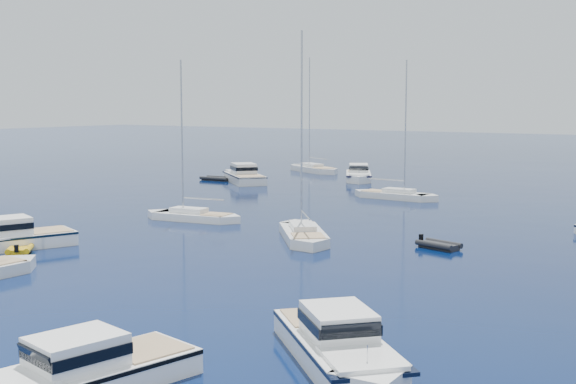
% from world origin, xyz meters
% --- Properties ---
extents(ground, '(400.00, 400.00, 0.00)m').
position_xyz_m(ground, '(0.00, 0.00, 0.00)').
color(ground, '#081B4B').
rests_on(ground, ground).
extents(motor_cruiser_right, '(9.07, 8.82, 2.54)m').
position_xyz_m(motor_cruiser_right, '(15.57, -4.98, 0.00)').
color(motor_cruiser_right, white).
rests_on(motor_cruiser_right, ground).
extents(motor_cruiser_left, '(6.61, 10.36, 2.61)m').
position_xyz_m(motor_cruiser_left, '(-13.02, 2.09, 0.00)').
color(motor_cruiser_left, white).
rests_on(motor_cruiser_left, ground).
extents(motor_cruiser_far_l, '(10.38, 9.60, 2.85)m').
position_xyz_m(motor_cruiser_far_l, '(-24.16, 43.71, 0.00)').
color(motor_cruiser_far_l, silver).
rests_on(motor_cruiser_far_l, ground).
extents(motor_cruiser_horizon, '(7.18, 9.90, 2.54)m').
position_xyz_m(motor_cruiser_horizon, '(-13.58, 52.73, 0.00)').
color(motor_cruiser_horizon, white).
rests_on(motor_cruiser_horizon, ground).
extents(sailboat_mid_r, '(8.37, 9.47, 14.80)m').
position_xyz_m(sailboat_mid_r, '(1.44, 15.51, 0.00)').
color(sailboat_mid_r, silver).
rests_on(sailboat_mid_r, ground).
extents(sailboat_mid_l, '(9.22, 3.64, 13.19)m').
position_xyz_m(sailboat_mid_l, '(-10.41, 17.94, 0.00)').
color(sailboat_mid_l, white).
rests_on(sailboat_mid_l, ground).
extents(sailboat_centre, '(9.53, 2.80, 13.89)m').
position_xyz_m(sailboat_centre, '(-2.48, 39.15, 0.00)').
color(sailboat_centre, silver).
rests_on(sailboat_centre, ground).
extents(sailboat_far_l, '(10.92, 7.49, 15.94)m').
position_xyz_m(sailboat_far_l, '(-23.90, 59.43, 0.00)').
color(sailboat_far_l, silver).
rests_on(sailboat_far_l, ground).
extents(tender_yellow, '(3.36, 3.44, 0.95)m').
position_xyz_m(tender_yellow, '(-11.22, 2.10, 0.00)').
color(tender_yellow, gold).
rests_on(tender_yellow, ground).
extents(tender_grey_near, '(3.30, 2.45, 0.95)m').
position_xyz_m(tender_grey_near, '(10.53, 17.45, 0.00)').
color(tender_grey_near, black).
rests_on(tender_grey_near, ground).
extents(tender_grey_far, '(4.22, 2.42, 0.95)m').
position_xyz_m(tender_grey_far, '(-27.99, 43.53, 0.00)').
color(tender_grey_far, black).
rests_on(tender_grey_far, ground).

